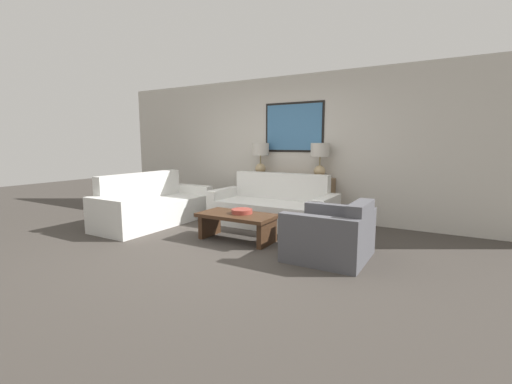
% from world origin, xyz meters
% --- Properties ---
extents(ground_plane, '(20.00, 20.00, 0.00)m').
position_xyz_m(ground_plane, '(0.00, 0.00, 0.00)').
color(ground_plane, '#3D3833').
extents(back_wall, '(8.29, 0.12, 2.65)m').
position_xyz_m(back_wall, '(0.00, 2.50, 1.33)').
color(back_wall, beige).
rests_on(back_wall, ground_plane).
extents(console_table, '(1.69, 0.36, 0.79)m').
position_xyz_m(console_table, '(0.00, 2.24, 0.40)').
color(console_table, brown).
rests_on(console_table, ground_plane).
extents(table_lamp_left, '(0.33, 0.33, 0.62)m').
position_xyz_m(table_lamp_left, '(-0.60, 2.24, 1.19)').
color(table_lamp_left, tan).
rests_on(table_lamp_left, console_table).
extents(table_lamp_right, '(0.33, 0.33, 0.62)m').
position_xyz_m(table_lamp_right, '(0.60, 2.24, 1.19)').
color(table_lamp_right, tan).
rests_on(table_lamp_right, console_table).
extents(couch_by_back_wall, '(2.13, 0.88, 0.88)m').
position_xyz_m(couch_by_back_wall, '(0.00, 1.62, 0.29)').
color(couch_by_back_wall, silver).
rests_on(couch_by_back_wall, ground_plane).
extents(couch_by_side, '(0.88, 2.13, 0.88)m').
position_xyz_m(couch_by_side, '(-1.89, 0.69, 0.29)').
color(couch_by_side, silver).
rests_on(couch_by_side, ground_plane).
extents(coffee_table, '(1.13, 0.58, 0.40)m').
position_xyz_m(coffee_table, '(-0.02, 0.53, 0.29)').
color(coffee_table, '#3D2616').
rests_on(coffee_table, ground_plane).
extents(decorative_bowl, '(0.31, 0.31, 0.06)m').
position_xyz_m(decorative_bowl, '(0.03, 0.59, 0.43)').
color(decorative_bowl, '#93382D').
rests_on(decorative_bowl, coffee_table).
extents(armchair_near_back_wall, '(0.93, 0.95, 0.73)m').
position_xyz_m(armchair_near_back_wall, '(1.40, 0.48, 0.27)').
color(armchair_near_back_wall, '#4C4C51').
rests_on(armchair_near_back_wall, ground_plane).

